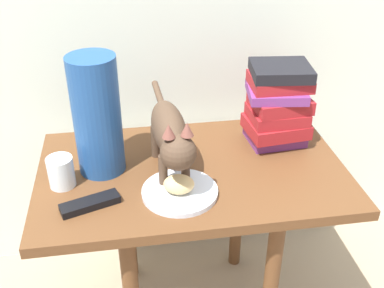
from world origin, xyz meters
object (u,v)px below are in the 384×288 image
Objects in this scene: side_table at (192,192)px; green_vase at (97,116)px; cat at (170,133)px; candle_jar at (61,173)px; tv_remote at (90,204)px; plate at (180,192)px; book_stack at (278,105)px; bread_roll at (179,184)px.

side_table is 2.60× the size of green_vase.
candle_jar is (-0.30, -0.00, -0.09)m from cat.
tv_remote is at bearing -154.66° from side_table.
green_vase is 0.18m from candle_jar.
green_vase is (-0.19, 0.06, 0.04)m from cat.
side_table is at bearing 66.47° from plate.
book_stack is (0.28, 0.11, 0.21)m from side_table.
green_vase reaches higher than side_table.
book_stack reaches higher than tv_remote.
side_table is 5.82× the size of tv_remote.
cat is 0.31m from candle_jar.
candle_jar is (-0.63, -0.13, -0.09)m from book_stack.
tv_remote is (-0.23, -0.01, -0.03)m from bread_roll.
tv_remote reaches higher than plate.
book_stack reaches higher than candle_jar.
plate is 0.80× the size of book_stack.
bread_roll is at bearing -85.61° from cat.
green_vase is at bearing 60.92° from tv_remote.
bread_roll is at bearing -39.72° from green_vase.
plate is at bearing -14.77° from tv_remote.
tv_remote is (-0.22, -0.11, -0.12)m from cat.
green_vase is 3.95× the size of candle_jar.
book_stack is 0.75× the size of green_vase.
green_vase is (-0.20, 0.15, 0.16)m from plate.
green_vase is at bearing 142.56° from plate.
book_stack reaches higher than side_table.
book_stack reaches higher than bread_roll.
cat is 0.27m from tv_remote.
side_table is 0.23m from cat.
book_stack is 2.95× the size of candle_jar.
bread_roll is 0.14m from cat.
candle_jar is at bearing 161.91° from bread_roll.
cat is at bearing -158.89° from book_stack.
candle_jar is 0.57× the size of tv_remote.
plate is at bearing 71.27° from bread_roll.
side_table is 0.19m from bread_roll.
bread_roll is 0.23m from tv_remote.
plate is at bearing -16.15° from candle_jar.
bread_roll is at bearing -108.73° from plate.
plate is 0.32m from candle_jar.
bread_roll reaches higher than side_table.
side_table is 0.36m from green_vase.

